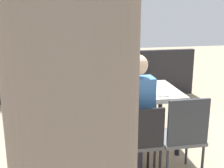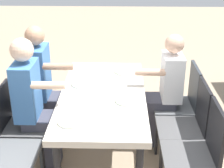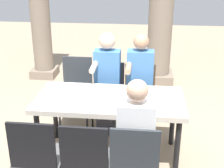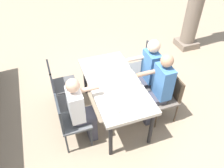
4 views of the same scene
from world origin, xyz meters
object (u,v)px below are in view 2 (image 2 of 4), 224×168
Objects in this scene: plate_0 at (71,121)px; plate_1 at (127,101)px; chair_east_north at (29,101)px; plate_2 at (83,84)px; chair_west_south at (199,149)px; plate_3 at (126,72)px; dining_table at (103,100)px; chair_mid_south at (189,122)px; diner_man_white at (34,102)px; diner_woman_green at (165,88)px; chair_mid_north at (18,121)px; chair_east_south at (182,100)px; chair_west_north at (1,147)px; diner_guest_third at (45,84)px.

plate_1 is (0.37, -0.46, 0.00)m from plate_0.
chair_east_north is 3.59× the size of plate_2.
plate_3 is (1.11, 0.60, 0.24)m from chair_west_south.
chair_east_north reaches higher than dining_table.
chair_east_north is 1.19m from plate_1.
chair_mid_south is 0.68× the size of diner_man_white.
diner_woman_green is at bearing -63.59° from dining_table.
chair_mid_north is 0.73m from plate_2.
chair_east_south reaches higher than plate_2.
chair_east_south is (0.32, -0.83, -0.16)m from dining_table.
chair_east_north is at bearing 34.41° from plate_0.
chair_west_north reaches higher than plate_1.
chair_east_north is 0.64× the size of diner_guest_third.
diner_guest_third is at bearing 73.61° from chair_mid_south.
chair_west_south is 0.69× the size of diner_guest_third.
chair_east_north is 1.65m from chair_east_south.
dining_table is 0.90m from chair_east_north.
chair_mid_north is 3.42× the size of plate_3.
chair_east_south is (0.43, -1.65, 0.02)m from chair_mid_north.
chair_mid_south is at bearing -97.77° from dining_table.
chair_east_south is at bearing 0.17° from chair_mid_south.
diner_guest_third is 6.41× the size of plate_1.
chair_mid_north is 0.94× the size of chair_east_south.
plate_3 is at bearing -23.08° from dining_table.
plate_0 is at bearing 129.39° from chair_east_south.
diner_guest_third is at bearing 58.75° from chair_west_south.
chair_east_north is 4.09× the size of plate_1.
chair_east_south is 1.07m from plate_2.
chair_east_north reaches higher than plate_3.
plate_1 is at bearing 179.83° from plate_3.
diner_woman_green is 0.47m from plate_3.
chair_west_north is 1.72m from chair_mid_south.
diner_woman_green reaches higher than plate_0.
dining_table is at bearing -111.18° from chair_east_north.
chair_west_south is 3.89× the size of plate_2.
chair_mid_south reaches higher than plate_1.
chair_mid_north is 0.65× the size of diner_guest_third.
chair_west_north is at bearing 110.42° from plate_1.
plate_1 reaches higher than dining_table.
plate_0 is at bearing 129.34° from plate_1.
chair_mid_north is at bearing 106.38° from diner_woman_green.
chair_west_south is at bearing -118.26° from chair_east_north.
chair_mid_north is at bearing 116.30° from plate_2.
chair_west_south reaches higher than plate_2.
chair_mid_south is at bearing -106.39° from diner_guest_third.
chair_mid_south is at bearing -106.27° from plate_2.
chair_mid_south is 1.53m from diner_guest_third.
plate_0 is (-0.87, 1.06, 0.24)m from chair_east_south.
plate_0 is at bearing 135.01° from diner_woman_green.
diner_guest_third is (-0.00, -0.19, 0.21)m from chair_east_north.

